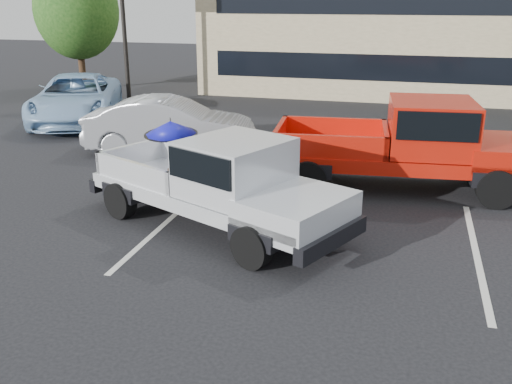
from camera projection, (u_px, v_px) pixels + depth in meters
ground at (290, 284)px, 9.17m from camera, size 90.00×90.00×0.00m
stripe_left at (168, 221)px, 11.74m from camera, size 0.12×5.00×0.01m
stripe_right at (476, 254)px, 10.25m from camera, size 0.12×5.00×0.01m
motel_building at (426, 22)px, 26.77m from camera, size 20.40×8.40×6.30m
tree_left at (76, 10)px, 26.93m from camera, size 3.96×3.96×6.02m
silver_pickup at (226, 180)px, 10.94m from camera, size 5.99×4.18×2.06m
red_pickup at (421, 141)px, 13.34m from camera, size 6.65×2.85×2.13m
silver_sedan at (171, 126)px, 16.62m from camera, size 5.12×2.60×1.61m
blue_suv at (76, 99)px, 20.75m from camera, size 4.95×6.70×1.69m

